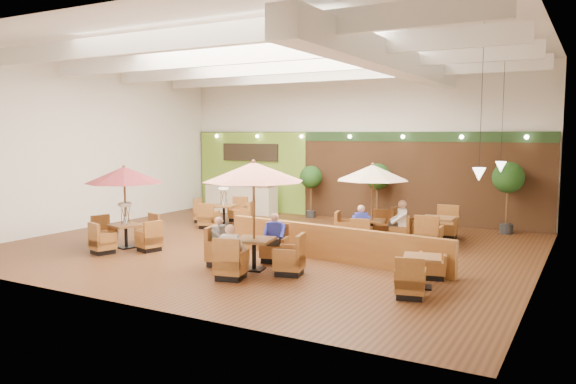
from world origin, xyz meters
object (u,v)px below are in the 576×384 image
Objects in this scene: table_3 at (224,213)px; topiary_2 at (508,180)px; table_0 at (125,191)px; topiary_0 at (311,179)px; diner_0 at (231,246)px; table_1 at (254,195)px; diner_2 at (221,236)px; diner_3 at (361,221)px; table_4 at (422,272)px; diner_1 at (274,232)px; table_5 at (428,231)px; topiary_1 at (378,179)px; booth_divider at (332,244)px; service_counter at (241,198)px; table_2 at (372,188)px; diner_4 at (400,218)px.

table_3 is 9.42m from topiary_2.
table_0 is 0.97× the size of table_3.
diner_0 is at bearing -74.20° from topiary_0.
diner_2 is (-0.94, 0.00, -1.03)m from table_1.
topiary_0 is at bearing 108.78° from diner_3.
diner_1 is at bearing 158.06° from table_4.
table_3 reaches higher than table_5.
topiary_1 is at bearing 129.39° from table_5.
table_5 is at bearing -122.14° from topiary_2.
booth_divider is at bearing 139.26° from table_4.
topiary_0 is (-3.70, 6.18, 1.03)m from booth_divider.
diner_1 is at bearing -56.05° from table_3.
table_1 is (-1.19, -1.74, 1.32)m from booth_divider.
topiary_1 is 2.81× the size of diner_1.
table_4 is 3.17× the size of diner_3.
diner_3 reaches higher than table_4.
service_counter is at bearing 145.37° from booth_divider.
diner_0 is (-0.12, -8.85, -0.84)m from topiary_1.
table_1 is 4.11m from table_4.
table_2 is 3.13× the size of diner_1.
diner_0 is at bearing 70.59° from diner_1.
diner_4 is (0.85, 0.00, -0.83)m from table_2.
diner_3 is at bearing 114.18° from diner_4.
table_3 is 1.03× the size of table_4.
booth_divider is 2.60× the size of table_3.
table_1 is at bearing 71.08° from diner_0.
service_counter is 1.15× the size of table_1.
diner_0 is at bearing -106.98° from booth_divider.
topiary_1 reaches higher than diner_0.
diner_0 is (0.00, -0.94, -1.01)m from table_1.
booth_divider is at bearing 30.01° from table_0.
table_0 reaches higher than booth_divider.
topiary_1 is at bearing 70.31° from diner_0.
diner_2 is at bearing 170.83° from table_4.
table_3 is (0.03, 4.59, -1.17)m from table_0.
service_counter is 3.15m from topiary_0.
diner_4 is at bearing -13.36° from table_2.
table_1 is 1.39m from diner_2.
topiary_1 is (-1.07, 6.18, 1.14)m from booth_divider.
diner_3 is at bearing -75.70° from topiary_1.
diner_2 is at bearing -59.27° from service_counter.
service_counter reaches higher than booth_divider.
table_3 reaches higher than diner_3.
service_counter is 1.42× the size of topiary_1.
topiary_2 reaches higher than diner_3.
table_2 is at bearing -18.89° from table_3.
booth_divider is 2.36× the size of table_5.
diner_1 is 1.01× the size of diner_3.
table_5 is at bearing 48.94° from table_1.
table_4 is 2.81× the size of diner_4.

